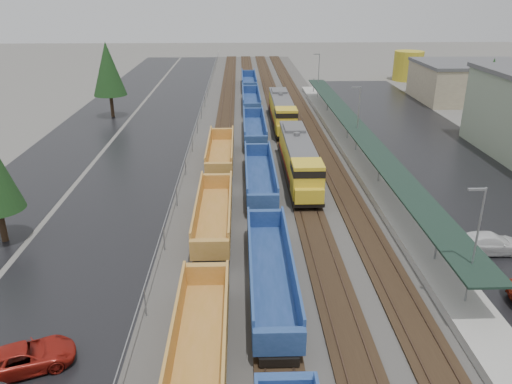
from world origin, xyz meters
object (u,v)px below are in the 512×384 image
well_string_blue (260,176)px  storage_tank (408,66)px  locomotive_trail (282,111)px  locomotive_lead (299,159)px  well_string_yellow (200,349)px  parked_car_east_c (490,243)px  parked_car_west_c (25,358)px

well_string_blue → storage_tank: (33.44, 60.24, 1.80)m
locomotive_trail → storage_tank: storage_tank is taller
locomotive_lead → locomotive_trail: size_ratio=1.00×
locomotive_lead → well_string_yellow: locomotive_lead is taller
storage_tank → locomotive_trail: bearing=-128.4°
locomotive_lead → locomotive_trail: (0.00, 21.00, 0.00)m
parked_car_east_c → storage_tank: bearing=-13.4°
locomotive_lead → locomotive_trail: bearing=90.0°
locomotive_lead → well_string_blue: locomotive_lead is taller
locomotive_trail → well_string_yellow: (-8.00, -47.87, -1.01)m
locomotive_lead → well_string_blue: 4.63m
well_string_blue → parked_car_east_c: bearing=-39.2°
locomotive_lead → well_string_yellow: size_ratio=0.23×
well_string_blue → parked_car_west_c: 27.68m
locomotive_trail → well_string_blue: size_ratio=0.15×
well_string_yellow → well_string_blue: size_ratio=0.64×
well_string_yellow → storage_tank: (37.44, 85.00, 1.80)m
well_string_blue → parked_car_west_c: well_string_blue is taller
well_string_yellow → well_string_blue: bearing=80.8°
locomotive_lead → parked_car_west_c: bearing=-122.4°
locomotive_lead → storage_tank: 65.17m
parked_car_west_c → locomotive_trail: bearing=-40.9°
locomotive_trail → well_string_yellow: 48.54m
storage_tank → locomotive_lead: bearing=-116.9°
parked_car_west_c → well_string_yellow: bearing=-113.1°
locomotive_trail → parked_car_west_c: bearing=-109.5°
well_string_yellow → well_string_blue: (4.00, 24.76, 0.00)m
well_string_yellow → parked_car_east_c: well_string_yellow is taller
well_string_yellow → parked_car_east_c: bearing=29.4°
locomotive_trail → well_string_blue: (-4.00, -23.11, -1.01)m
storage_tank → parked_car_west_c: 96.60m
locomotive_lead → parked_car_west_c: locomotive_lead is taller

